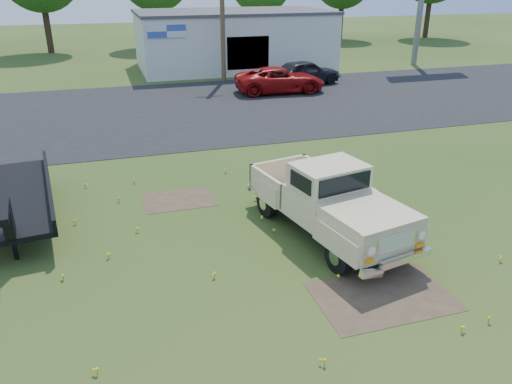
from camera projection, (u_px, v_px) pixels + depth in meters
ground at (275, 243)px, 13.26m from camera, size 140.00×140.00×0.00m
asphalt_lot at (182, 109)px, 26.41m from camera, size 90.00×14.00×0.02m
dirt_patch_a at (383, 296)px, 11.04m from camera, size 3.00×2.00×0.01m
dirt_patch_b at (179, 200)px, 15.79m from camera, size 2.20×1.60×0.01m
commercial_building at (233, 39)px, 37.69m from camera, size 14.20×8.20×4.15m
utility_pole_mid at (222, 8)px, 31.78m from camera, size 1.60×0.30×9.00m
vintage_pickup_truck at (327, 200)px, 13.33m from camera, size 3.26×5.94×2.04m
flatbed_trailer at (12, 193)px, 14.15m from camera, size 2.79×6.48×1.71m
red_pickup at (280, 80)px, 29.97m from camera, size 5.50×2.78×1.49m
dark_sedan at (305, 73)px, 32.00m from camera, size 4.96×2.92×1.58m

